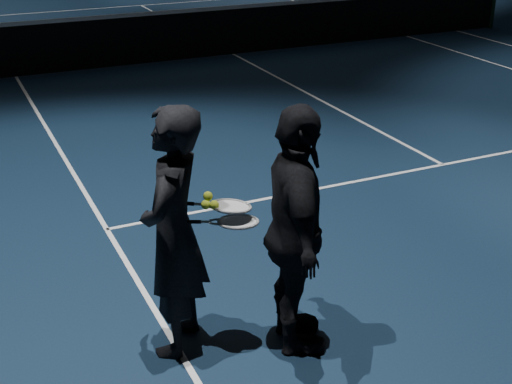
% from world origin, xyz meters
% --- Properties ---
extents(floor, '(36.00, 36.00, 0.00)m').
position_xyz_m(floor, '(0.00, 0.00, 0.00)').
color(floor, '#0D1C32').
rests_on(floor, ground).
extents(court_lines, '(10.98, 23.78, 0.01)m').
position_xyz_m(court_lines, '(0.00, 0.00, 0.00)').
color(court_lines, white).
rests_on(court_lines, floor).
extents(net_post_right, '(0.10, 0.10, 1.10)m').
position_xyz_m(net_post_right, '(6.40, 0.00, 0.55)').
color(net_post_right, black).
rests_on(net_post_right, floor).
extents(net_mesh, '(12.80, 0.02, 0.86)m').
position_xyz_m(net_mesh, '(0.00, 0.00, 0.45)').
color(net_mesh, black).
rests_on(net_mesh, floor).
extents(net_tape, '(12.80, 0.03, 0.07)m').
position_xyz_m(net_tape, '(0.00, 0.00, 0.92)').
color(net_tape, white).
rests_on(net_tape, net_mesh).
extents(player_a, '(0.76, 0.80, 1.85)m').
position_xyz_m(player_a, '(-4.07, -8.47, 0.92)').
color(player_a, black).
rests_on(player_a, floor).
extents(player_b, '(0.75, 1.17, 1.85)m').
position_xyz_m(player_b, '(-3.30, -8.82, 0.92)').
color(player_b, black).
rests_on(player_b, floor).
extents(racket_lower, '(0.71, 0.48, 0.03)m').
position_xyz_m(racket_lower, '(-3.66, -8.66, 1.01)').
color(racket_lower, black).
rests_on(racket_lower, player_a).
extents(racket_upper, '(0.71, 0.44, 0.10)m').
position_xyz_m(racket_upper, '(-3.69, -8.60, 1.11)').
color(racket_upper, black).
rests_on(racket_upper, player_b).
extents(tennis_balls, '(0.12, 0.10, 0.12)m').
position_xyz_m(tennis_balls, '(-3.84, -8.57, 1.16)').
color(tennis_balls, '#9CC62A').
rests_on(tennis_balls, racket_upper).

